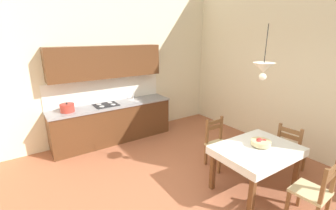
{
  "coord_description": "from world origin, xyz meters",
  "views": [
    {
      "loc": [
        -1.99,
        -2.56,
        2.43
      ],
      "look_at": [
        0.45,
        1.0,
        1.14
      ],
      "focal_mm": 25.07,
      "sensor_mm": 36.0,
      "label": 1
    }
  ],
  "objects_px": {
    "kitchen_cabinetry": "(111,106)",
    "dining_chair_window_side": "(290,150)",
    "fruit_bowl": "(261,143)",
    "pendant_lamp": "(264,68)",
    "dining_chair_camera_side": "(314,192)",
    "dining_chair_kitchen_side": "(219,144)",
    "dining_table": "(256,155)"
  },
  "relations": [
    {
      "from": "kitchen_cabinetry",
      "to": "dining_chair_window_side",
      "type": "bearing_deg",
      "value": -55.62
    },
    {
      "from": "dining_chair_window_side",
      "to": "fruit_bowl",
      "type": "distance_m",
      "value": 0.97
    },
    {
      "from": "kitchen_cabinetry",
      "to": "fruit_bowl",
      "type": "height_order",
      "value": "kitchen_cabinetry"
    },
    {
      "from": "pendant_lamp",
      "to": "dining_chair_camera_side",
      "type": "bearing_deg",
      "value": -93.05
    },
    {
      "from": "dining_chair_window_side",
      "to": "dining_chair_kitchen_side",
      "type": "relative_size",
      "value": 1.0
    },
    {
      "from": "dining_chair_window_side",
      "to": "fruit_bowl",
      "type": "height_order",
      "value": "dining_chair_window_side"
    },
    {
      "from": "kitchen_cabinetry",
      "to": "dining_chair_camera_side",
      "type": "distance_m",
      "value": 4.16
    },
    {
      "from": "dining_chair_camera_side",
      "to": "dining_table",
      "type": "bearing_deg",
      "value": 93.5
    },
    {
      "from": "dining_chair_kitchen_side",
      "to": "pendant_lamp",
      "type": "relative_size",
      "value": 1.16
    },
    {
      "from": "fruit_bowl",
      "to": "dining_table",
      "type": "bearing_deg",
      "value": -178.47
    },
    {
      "from": "dining_chair_camera_side",
      "to": "pendant_lamp",
      "type": "xyz_separation_m",
      "value": [
        0.05,
        0.98,
        1.52
      ]
    },
    {
      "from": "dining_chair_kitchen_side",
      "to": "fruit_bowl",
      "type": "bearing_deg",
      "value": -89.16
    },
    {
      "from": "dining_table",
      "to": "dining_chair_window_side",
      "type": "distance_m",
      "value": 0.99
    },
    {
      "from": "dining_table",
      "to": "fruit_bowl",
      "type": "distance_m",
      "value": 0.21
    },
    {
      "from": "dining_chair_kitchen_side",
      "to": "fruit_bowl",
      "type": "distance_m",
      "value": 0.93
    },
    {
      "from": "kitchen_cabinetry",
      "to": "fruit_bowl",
      "type": "bearing_deg",
      "value": -68.08
    },
    {
      "from": "dining_table",
      "to": "dining_chair_window_side",
      "type": "relative_size",
      "value": 1.41
    },
    {
      "from": "kitchen_cabinetry",
      "to": "pendant_lamp",
      "type": "distance_m",
      "value": 3.41
    },
    {
      "from": "dining_chair_camera_side",
      "to": "dining_chair_kitchen_side",
      "type": "distance_m",
      "value": 1.71
    },
    {
      "from": "kitchen_cabinetry",
      "to": "pendant_lamp",
      "type": "xyz_separation_m",
      "value": [
        1.27,
        -2.97,
        1.1
      ]
    },
    {
      "from": "dining_chair_window_side",
      "to": "dining_chair_camera_side",
      "type": "height_order",
      "value": "same"
    },
    {
      "from": "dining_table",
      "to": "dining_chair_camera_side",
      "type": "xyz_separation_m",
      "value": [
        0.05,
        -0.86,
        -0.18
      ]
    },
    {
      "from": "dining_chair_window_side",
      "to": "kitchen_cabinetry",
      "type": "bearing_deg",
      "value": 124.38
    },
    {
      "from": "kitchen_cabinetry",
      "to": "fruit_bowl",
      "type": "relative_size",
      "value": 9.28
    },
    {
      "from": "dining_table",
      "to": "pendant_lamp",
      "type": "distance_m",
      "value": 1.35
    },
    {
      "from": "dining_table",
      "to": "fruit_bowl",
      "type": "xyz_separation_m",
      "value": [
        0.08,
        0.0,
        0.19
      ]
    },
    {
      "from": "fruit_bowl",
      "to": "pendant_lamp",
      "type": "height_order",
      "value": "pendant_lamp"
    },
    {
      "from": "dining_table",
      "to": "dining_chair_window_side",
      "type": "xyz_separation_m",
      "value": [
        0.97,
        -0.03,
        -0.18
      ]
    },
    {
      "from": "fruit_bowl",
      "to": "dining_chair_window_side",
      "type": "bearing_deg",
      "value": -2.37
    },
    {
      "from": "dining_table",
      "to": "dining_chair_kitchen_side",
      "type": "xyz_separation_m",
      "value": [
        0.06,
        0.86,
        -0.18
      ]
    },
    {
      "from": "dining_table",
      "to": "pendant_lamp",
      "type": "bearing_deg",
      "value": 49.43
    },
    {
      "from": "dining_chair_window_side",
      "to": "fruit_bowl",
      "type": "relative_size",
      "value": 3.1
    }
  ]
}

